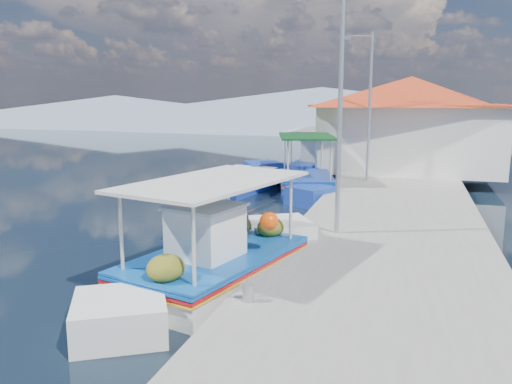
# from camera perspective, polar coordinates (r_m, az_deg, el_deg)

# --- Properties ---
(ground) EXTENTS (160.00, 160.00, 0.00)m
(ground) POSITION_cam_1_polar(r_m,az_deg,el_deg) (13.26, -12.77, -7.12)
(ground) COLOR black
(ground) RESTS_ON ground
(quay) EXTENTS (5.00, 44.00, 0.50)m
(quay) POSITION_cam_1_polar(r_m,az_deg,el_deg) (17.37, 14.93, -2.20)
(quay) COLOR gray
(quay) RESTS_ON ground
(bollards) EXTENTS (0.20, 17.20, 0.30)m
(bollards) POSITION_cam_1_polar(r_m,az_deg,el_deg) (16.74, 7.70, -1.01)
(bollards) COLOR #A5A8AD
(bollards) RESTS_ON quay
(main_caique) EXTENTS (3.47, 7.39, 2.51)m
(main_caique) POSITION_cam_1_polar(r_m,az_deg,el_deg) (11.09, -4.49, -7.74)
(main_caique) COLOR white
(main_caique) RESTS_ON ground
(caique_green_canopy) EXTENTS (3.34, 6.82, 2.65)m
(caique_green_canopy) POSITION_cam_1_polar(r_m,az_deg,el_deg) (21.79, 5.58, 1.00)
(caique_green_canopy) COLOR #193899
(caique_green_canopy) RESTS_ON ground
(caique_blue_hull) EXTENTS (2.83, 7.04, 1.27)m
(caique_blue_hull) POSITION_cam_1_polar(r_m,az_deg,el_deg) (22.01, -2.11, 1.00)
(caique_blue_hull) COLOR #193899
(caique_blue_hull) RESTS_ON ground
(caique_far) EXTENTS (2.46, 7.53, 2.64)m
(caique_far) POSITION_cam_1_polar(r_m,az_deg,el_deg) (26.13, 6.73, 2.75)
(caique_far) COLOR white
(caique_far) RESTS_ON ground
(harbor_building) EXTENTS (10.49, 10.49, 4.40)m
(harbor_building) POSITION_cam_1_polar(r_m,az_deg,el_deg) (25.99, 16.56, 7.42)
(harbor_building) COLOR silver
(harbor_building) RESTS_ON quay
(lamp_post_near) EXTENTS (1.21, 0.14, 6.00)m
(lamp_post_near) POSITION_cam_1_polar(r_m,az_deg,el_deg) (13.10, 8.85, 9.92)
(lamp_post_near) COLOR #A5A8AD
(lamp_post_near) RESTS_ON quay
(lamp_post_far) EXTENTS (1.21, 0.14, 6.00)m
(lamp_post_far) POSITION_cam_1_polar(r_m,az_deg,el_deg) (22.04, 12.17, 9.95)
(lamp_post_far) COLOR #A5A8AD
(lamp_post_far) RESTS_ON quay
(mountain_ridge) EXTENTS (171.40, 96.00, 5.50)m
(mountain_ridge) POSITION_cam_1_polar(r_m,az_deg,el_deg) (66.99, 17.09, 8.32)
(mountain_ridge) COLOR slate
(mountain_ridge) RESTS_ON ground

